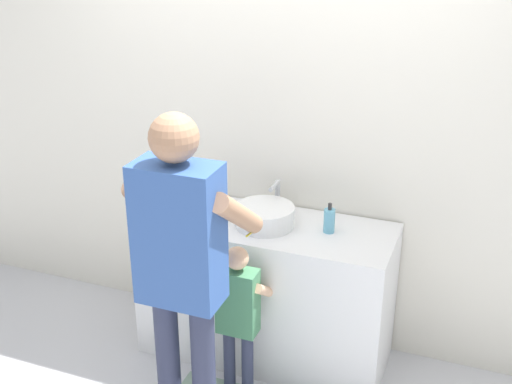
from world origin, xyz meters
TOP-DOWN VIEW (x-y plane):
  - ground_plane at (0.00, 0.00)m, footprint 14.00×14.00m
  - back_wall at (0.00, 0.62)m, footprint 4.40×0.08m
  - vanity_cabinet at (0.00, 0.30)m, footprint 1.40×0.54m
  - sink_basin at (0.00, 0.28)m, footprint 0.32×0.32m
  - faucet at (0.00, 0.48)m, footprint 0.18×0.14m
  - toothbrush_cup at (-0.34, 0.33)m, footprint 0.07×0.07m
  - soap_bottle at (0.34, 0.33)m, footprint 0.06×0.06m
  - child_toddler at (0.00, -0.10)m, footprint 0.28×0.28m
  - adult_parent at (-0.14, -0.41)m, footprint 0.51×0.54m

SIDE VIEW (x-z plane):
  - ground_plane at x=0.00m, z-range 0.00..0.00m
  - vanity_cabinet at x=0.00m, z-range 0.00..0.84m
  - child_toddler at x=0.00m, z-range 0.09..0.98m
  - toothbrush_cup at x=-0.34m, z-range 0.79..1.00m
  - sink_basin at x=0.00m, z-range 0.84..0.95m
  - soap_bottle at x=0.34m, z-range 0.82..0.99m
  - faucet at x=0.00m, z-range 0.83..1.01m
  - adult_parent at x=-0.14m, z-range 0.16..1.81m
  - back_wall at x=0.00m, z-range 0.00..2.70m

